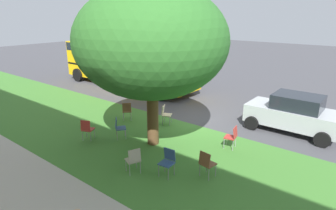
% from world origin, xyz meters
% --- Properties ---
extents(ground, '(80.00, 80.00, 0.00)m').
position_xyz_m(ground, '(0.00, 0.00, 0.00)').
color(ground, '#424247').
extents(grass_verge, '(48.00, 6.00, 0.01)m').
position_xyz_m(grass_verge, '(0.00, 3.20, 0.00)').
color(grass_verge, '#3D752D').
rests_on(grass_verge, ground).
extents(sidewalk_strip, '(48.00, 2.80, 0.01)m').
position_xyz_m(sidewalk_strip, '(0.00, 7.60, 0.00)').
color(sidewalk_strip, '#ADA89E').
rests_on(sidewalk_strip, ground).
extents(street_tree, '(5.45, 5.45, 5.93)m').
position_xyz_m(street_tree, '(-0.02, 2.84, 3.91)').
color(street_tree, brown).
rests_on(street_tree, ground).
extents(chair_0, '(0.58, 0.59, 0.88)m').
position_xyz_m(chair_0, '(1.36, 3.34, 0.52)').
color(chair_0, '#335184').
rests_on(chair_0, ground).
extents(chair_1, '(0.55, 0.56, 0.88)m').
position_xyz_m(chair_1, '(2.22, 4.25, 0.52)').
color(chair_1, '#B7332D').
rests_on(chair_1, ground).
extents(chair_2, '(0.55, 0.55, 0.88)m').
position_xyz_m(chair_2, '(-1.00, 4.89, 0.52)').
color(chair_2, '#ADA393').
rests_on(chair_2, ground).
extents(chair_3, '(0.59, 0.59, 0.88)m').
position_xyz_m(chair_3, '(2.61, 1.69, 0.52)').
color(chair_3, brown).
rests_on(chair_3, ground).
extents(chair_4, '(0.56, 0.55, 0.88)m').
position_xyz_m(chair_4, '(0.88, 0.92, 0.52)').
color(chair_4, beige).
rests_on(chair_4, ground).
extents(chair_5, '(0.45, 0.45, 0.88)m').
position_xyz_m(chair_5, '(-1.90, 4.30, 0.52)').
color(chair_5, '#335184').
rests_on(chair_5, ground).
extents(chair_6, '(0.47, 0.48, 0.88)m').
position_xyz_m(chair_6, '(-2.92, 3.66, 0.52)').
color(chair_6, brown).
rests_on(chair_6, ground).
extents(chair_7, '(0.49, 0.48, 0.88)m').
position_xyz_m(chair_7, '(-2.65, 1.34, 0.52)').
color(chair_7, '#B7332D').
rests_on(chair_7, ground).
extents(parked_car, '(3.70, 1.92, 1.65)m').
position_xyz_m(parked_car, '(-3.94, -1.74, 0.84)').
color(parked_car, '#ADB2B7').
rests_on(parked_car, ground).
extents(school_bus, '(10.40, 2.80, 2.88)m').
position_xyz_m(school_bus, '(7.36, -3.01, 1.76)').
color(school_bus, yellow).
rests_on(school_bus, ground).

